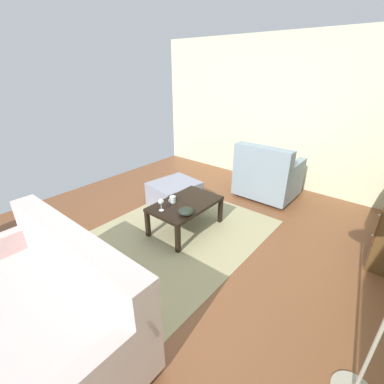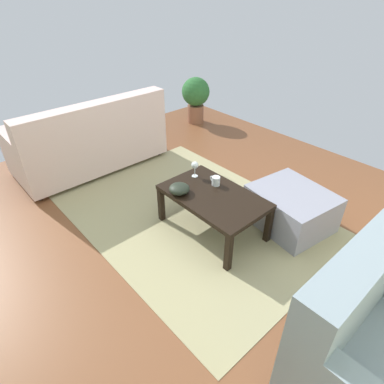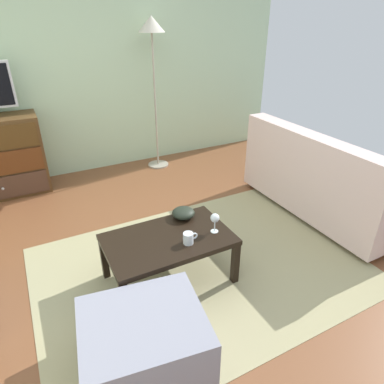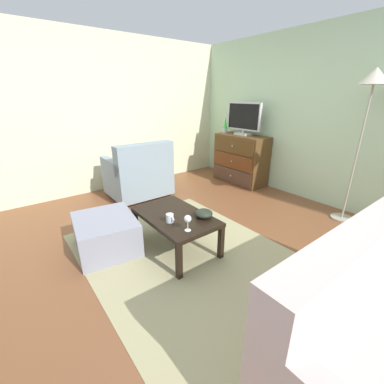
{
  "view_description": "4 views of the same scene",
  "coord_description": "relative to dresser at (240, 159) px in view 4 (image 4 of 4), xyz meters",
  "views": [
    {
      "loc": [
        2.21,
        1.81,
        1.99
      ],
      "look_at": [
        -0.01,
        -0.03,
        0.63
      ],
      "focal_mm": 24.78,
      "sensor_mm": 36.0,
      "label": 1
    },
    {
      "loc": [
        -1.72,
        1.51,
        2.0
      ],
      "look_at": [
        -0.06,
        0.03,
        0.52
      ],
      "focal_mm": 30.16,
      "sensor_mm": 36.0,
      "label": 2
    },
    {
      "loc": [
        -0.89,
        -2.12,
        1.87
      ],
      "look_at": [
        0.15,
        -0.14,
        0.7
      ],
      "focal_mm": 31.62,
      "sensor_mm": 36.0,
      "label": 3
    },
    {
      "loc": [
        1.93,
        -1.52,
        1.58
      ],
      "look_at": [
        0.04,
        -0.07,
        0.66
      ],
      "focal_mm": 23.6,
      "sensor_mm": 36.0,
      "label": 4
    }
  ],
  "objects": [
    {
      "name": "bowl_decorative",
      "position": [
        1.34,
        -2.04,
        -0.01
      ],
      "size": [
        0.18,
        0.18,
        0.08
      ],
      "primitive_type": "ellipsoid",
      "color": "black",
      "rests_on": "coffee_table"
    },
    {
      "name": "lava_lamp",
      "position": [
        -0.4,
        -0.04,
        0.59
      ],
      "size": [
        0.09,
        0.09,
        0.33
      ],
      "color": "#B7B7BC",
      "rests_on": "dresser"
    },
    {
      "name": "mug",
      "position": [
        1.22,
        -2.37,
        -0.01
      ],
      "size": [
        0.11,
        0.08,
        0.08
      ],
      "color": "silver",
      "rests_on": "coffee_table"
    },
    {
      "name": "wall_accent_rear",
      "position": [
        1.2,
        0.31,
        0.81
      ],
      "size": [
        5.4,
        0.12,
        2.51
      ],
      "primitive_type": "cube",
      "color": "#B6D5AB",
      "rests_on": "ground_plane"
    },
    {
      "name": "ground_plane",
      "position": [
        1.2,
        -2.03,
        -0.47
      ],
      "size": [
        5.4,
        5.17,
        0.05
      ],
      "primitive_type": "cube",
      "color": "brown"
    },
    {
      "name": "wall_plain_left",
      "position": [
        -1.26,
        -2.03,
        0.81
      ],
      "size": [
        0.12,
        5.17,
        2.51
      ],
      "primitive_type": "cube",
      "color": "beige",
      "rests_on": "ground_plane"
    },
    {
      "name": "area_rug",
      "position": [
        1.4,
        -2.23,
        -0.44
      ],
      "size": [
        2.6,
        1.9,
        0.01
      ],
      "primitive_type": "cube",
      "color": "tan",
      "rests_on": "ground_plane"
    },
    {
      "name": "tv",
      "position": [
        -0.01,
        0.02,
        0.75
      ],
      "size": [
        0.73,
        0.18,
        0.56
      ],
      "color": "silver",
      "rests_on": "dresser"
    },
    {
      "name": "armchair",
      "position": [
        -0.49,
        -1.86,
        -0.08
      ],
      "size": [
        0.8,
        0.91,
        0.91
      ],
      "color": "#332319",
      "rests_on": "ground_plane"
    },
    {
      "name": "wine_glass",
      "position": [
        1.46,
        -2.33,
        0.07
      ],
      "size": [
        0.07,
        0.07,
        0.16
      ],
      "color": "silver",
      "rests_on": "coffee_table"
    },
    {
      "name": "ottoman",
      "position": [
        0.68,
        -2.85,
        -0.26
      ],
      "size": [
        0.78,
        0.7,
        0.37
      ],
      "primitive_type": "cube",
      "rotation": [
        0.0,
        0.0,
        -0.15
      ],
      "color": "gray",
      "rests_on": "ground_plane"
    },
    {
      "name": "standing_lamp",
      "position": [
        1.93,
        -0.05,
        1.16
      ],
      "size": [
        0.32,
        0.32,
        1.87
      ],
      "color": "#A59E8C",
      "rests_on": "ground_plane"
    },
    {
      "name": "dresser",
      "position": [
        0.0,
        0.0,
        0.0
      ],
      "size": [
        1.0,
        0.49,
        0.9
      ],
      "color": "#55381C",
      "rests_on": "ground_plane"
    },
    {
      "name": "coffee_table",
      "position": [
        1.12,
        -2.24,
        -0.1
      ],
      "size": [
        0.94,
        0.58,
        0.4
      ],
      "color": "black",
      "rests_on": "ground_plane"
    }
  ]
}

